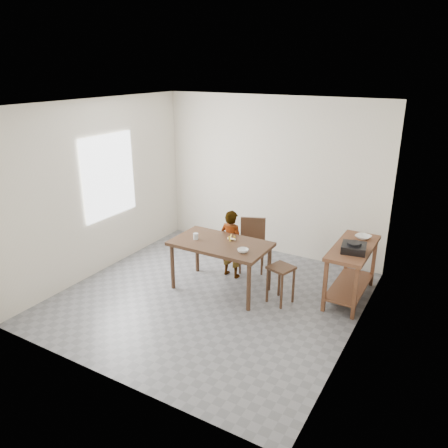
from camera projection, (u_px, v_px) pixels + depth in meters
The scene contains 17 objects.
floor at pixel (210, 299), 6.29m from camera, with size 4.00×4.00×0.04m, color slate.
ceiling at pixel (208, 102), 5.35m from camera, with size 4.00×4.00×0.04m, color white.
wall_back at pixel (271, 177), 7.46m from camera, with size 4.00×0.04×2.70m, color white.
wall_front at pixel (98, 265), 4.18m from camera, with size 4.00×0.04×2.70m, color white.
wall_left at pixel (99, 188), 6.77m from camera, with size 0.04×4.00×2.70m, color white.
wall_right at pixel (363, 236), 4.87m from camera, with size 0.04×4.00×2.70m, color white.
window_pane at pixel (109, 176), 6.85m from camera, with size 0.02×1.10×1.30m, color white.
dining_table at pixel (221, 266), 6.40m from camera, with size 1.40×0.80×0.75m, color #442B1B, non-canonical shape.
prep_counter at pixel (351, 272), 6.15m from camera, with size 0.50×1.20×0.80m, color brown, non-canonical shape.
child at pixel (231, 244), 6.75m from camera, with size 0.40×0.26×1.09m, color white.
dining_chair at pixel (252, 246), 7.00m from camera, with size 0.40×0.40×0.84m, color #442B1B, non-canonical shape.
stool at pixel (280, 284), 6.08m from camera, with size 0.31×0.31×0.55m, color #442B1B, non-canonical shape.
glass_tumbler at pixel (196, 236), 6.37m from camera, with size 0.07×0.07×0.09m, color silver.
small_bowl at pixel (243, 251), 5.93m from camera, with size 0.15×0.15×0.05m, color white.
banana at pixel (232, 239), 6.34m from camera, with size 0.15×0.11×0.05m, color #FEDD4A, non-canonical shape.
serving_bowl at pixel (363, 237), 6.26m from camera, with size 0.22×0.22×0.05m, color white.
gas_burner at pixel (354, 248), 5.82m from camera, with size 0.31×0.31×0.10m, color black.
Camera 1 is at (2.94, -4.69, 3.16)m, focal length 35.00 mm.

